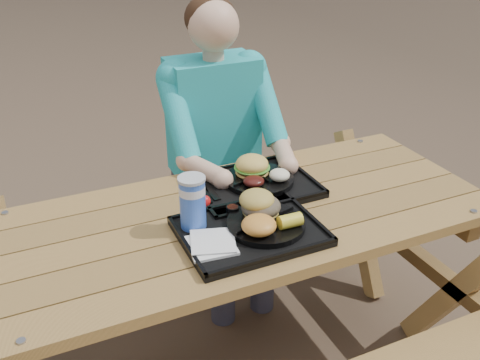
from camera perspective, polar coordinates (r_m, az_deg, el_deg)
name	(u,v)px	position (r m, az deg, el deg)	size (l,w,h in m)	color
picnic_table	(240,296)	(2.09, 0.00, -12.31)	(1.80, 1.49, 0.75)	#999999
tray_near	(250,232)	(1.75, 1.06, -5.59)	(0.45, 0.35, 0.02)	black
tray_far	(253,187)	(2.02, 1.43, -0.73)	(0.45, 0.35, 0.02)	black
plate_near	(266,224)	(1.76, 2.76, -4.71)	(0.26, 0.26, 0.02)	black
plate_far	(259,179)	(2.03, 2.08, 0.06)	(0.26, 0.26, 0.02)	black
napkin_stack	(211,245)	(1.67, -3.11, -6.89)	(0.14, 0.14, 0.02)	white
soda_cup	(193,204)	(1.73, -5.08, -2.53)	(0.08, 0.08, 0.17)	blue
condiment_bbq	(233,210)	(1.83, -0.79, -3.22)	(0.04, 0.04, 0.03)	#330D05
condiment_mustard	(251,203)	(1.86, 1.19, -2.50)	(0.05, 0.05, 0.03)	yellow
sandwich	(261,196)	(1.76, 2.28, -1.76)	(0.12, 0.12, 0.13)	gold
mac_cheese	(259,225)	(1.68, 2.03, -4.83)	(0.11, 0.11, 0.06)	gold
corn_cob	(290,221)	(1.72, 5.38, -4.35)	(0.08, 0.08, 0.04)	yellow
cutlery_far	(210,191)	(1.97, -3.21, -1.15)	(0.03, 0.15, 0.01)	black
burger	(252,160)	(2.02, 1.30, 2.13)	(0.13, 0.13, 0.11)	#E7BB51
baked_beans	(254,181)	(1.96, 1.48, -0.13)	(0.08, 0.08, 0.04)	#44110D
potato_salad	(279,175)	(2.00, 4.23, 0.54)	(0.08, 0.08, 0.04)	white
diner	(216,165)	(2.46, -2.59, 1.66)	(0.48, 0.84, 1.28)	#1DC1CC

